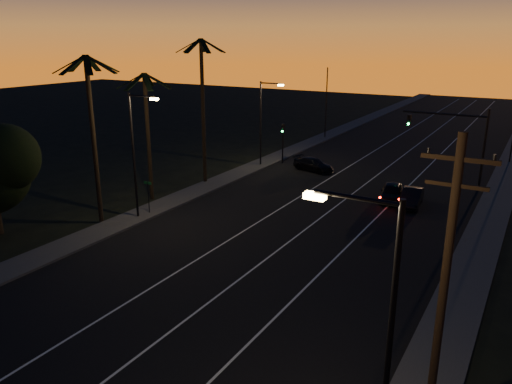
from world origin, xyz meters
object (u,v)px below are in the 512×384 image
Objects in this scene: lead_car at (392,192)px; cross_car at (314,164)px; right_car at (411,197)px; utility_pole at (445,280)px; signal_mast at (456,133)px.

lead_car is 1.04× the size of cross_car.
right_car is 12.50m from cross_car.
utility_pole reaches higher than cross_car.
lead_car reaches higher than cross_car.
signal_mast is 8.40m from right_car.
right_car is (-1.66, -7.15, -4.09)m from signal_mast.
utility_pole is 33.86m from cross_car.
signal_mast reaches higher than right_car.
cross_car is (-10.95, 6.01, -0.05)m from right_car.
signal_mast is at bearing 76.96° from right_car.
signal_mast is 1.47× the size of lead_car.
signal_mast reaches higher than lead_car.
lead_car is (-3.34, -6.66, -4.06)m from signal_mast.
utility_pole is at bearing -81.53° from signal_mast.
signal_mast is 1.53× the size of cross_car.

